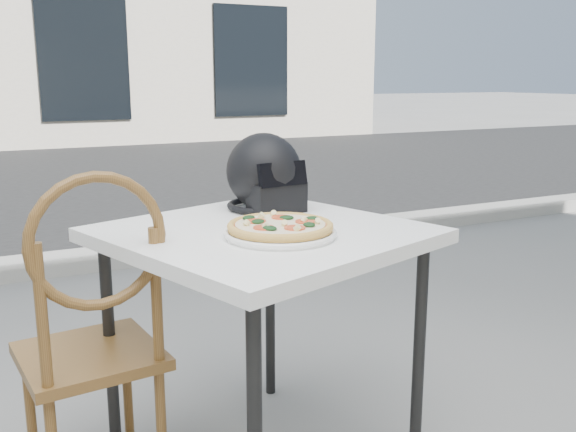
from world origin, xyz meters
name	(u,v)px	position (x,y,z in m)	size (l,w,h in m)	color
street_asphalt	(0,186)	(0.00, 7.00, 0.00)	(30.00, 8.00, 0.00)	black
curb	(25,267)	(0.00, 3.00, 0.06)	(30.00, 0.25, 0.12)	gray
cafe_table_main	(263,251)	(0.58, 0.37, 0.76)	(1.11, 1.11, 0.83)	white
plate	(280,234)	(0.58, 0.25, 0.84)	(0.39, 0.39, 0.02)	white
pizza	(280,226)	(0.58, 0.25, 0.86)	(0.42, 0.42, 0.04)	#E4B053
helmet	(265,176)	(0.71, 0.64, 0.95)	(0.31, 0.32, 0.28)	black
cafe_chair_main	(94,323)	(0.05, 0.42, 0.59)	(0.45, 0.45, 1.05)	brown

